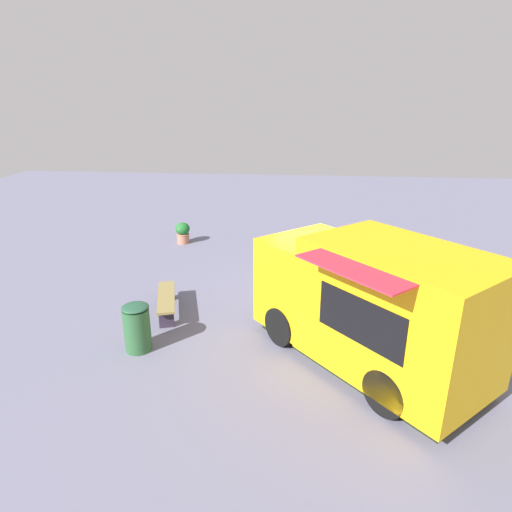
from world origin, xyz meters
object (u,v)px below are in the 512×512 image
Objects in this scene: person_customer at (355,266)px; trash_bin at (137,327)px; food_truck at (370,307)px; planter_flowering_far at (183,232)px; planter_flowering_near at (298,263)px; plaza_bench at (166,300)px.

trash_bin is at bearing -48.12° from person_customer.
food_truck reaches higher than planter_flowering_far.
person_customer reaches higher than planter_flowering_far.
food_truck is 4.71m from trash_bin.
planter_flowering_near is 5.00m from planter_flowering_far.
planter_flowering_near is at bearing -84.68° from person_customer.
trash_bin reaches higher than person_customer.
trash_bin is (4.43, -4.94, 0.18)m from person_customer.
food_truck reaches higher than trash_bin.
planter_flowering_far is at bearing -173.08° from trash_bin.
person_customer reaches higher than planter_flowering_near.
food_truck reaches higher than planter_flowering_near.
person_customer is at bearing 131.88° from trash_bin.
planter_flowering_near is at bearing -162.46° from food_truck.
planter_flowering_near is 0.43× the size of plaza_bench.
planter_flowering_far is at bearing -114.34° from person_customer.
trash_bin is at bearing 6.92° from planter_flowering_far.
planter_flowering_near is at bearing 142.40° from trash_bin.
food_truck is 2.64× the size of plaza_bench.
planter_flowering_far is 0.73× the size of trash_bin.
trash_bin reaches higher than planter_flowering_near.
plaza_bench is at bearing -110.49° from food_truck.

